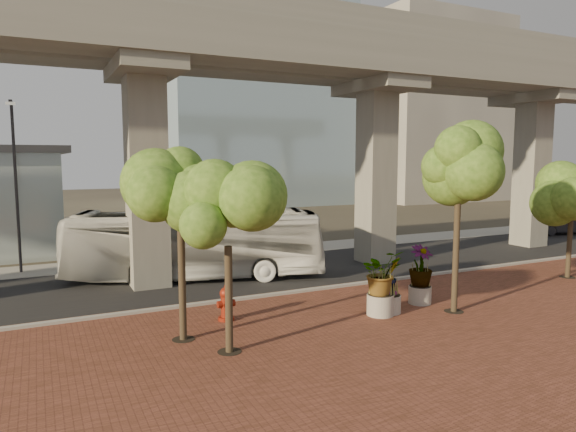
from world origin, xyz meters
name	(u,v)px	position (x,y,z in m)	size (l,w,h in m)	color
ground	(292,282)	(0.00, 0.00, 0.00)	(160.00, 160.00, 0.00)	#393329
brick_plaza	(405,335)	(0.00, -8.00, 0.03)	(70.00, 13.00, 0.06)	brown
asphalt_road	(274,273)	(0.00, 2.00, 0.02)	(90.00, 8.00, 0.04)	black
curb_strip	(313,290)	(0.00, -2.00, 0.08)	(70.00, 0.25, 0.16)	#A19E96
far_sidewalk	(235,254)	(0.00, 7.50, 0.03)	(90.00, 3.00, 0.06)	#A19E96
transit_viaduct	(273,123)	(0.00, 2.00, 7.29)	(72.00, 5.60, 12.40)	gray
midrise_block	(422,112)	(38.00, 36.00, 12.00)	(18.00, 16.00, 24.00)	#A8A397
transit_bus	(196,244)	(-3.76, 2.46, 1.63)	(2.75, 11.72, 3.27)	silver
parked_car	(560,224)	(24.30, 4.37, 0.75)	(1.58, 4.57, 1.50)	black
fire_hydrant	(226,303)	(-4.62, -4.18, 0.65)	(0.61, 0.55, 1.22)	maroon
planter_front	(381,276)	(0.50, -6.02, 1.48)	(2.13, 2.13, 2.34)	#A19C92
planter_right	(421,268)	(2.74, -5.49, 1.43)	(2.11, 2.11, 2.25)	#A39F93
planter_left	(390,279)	(0.96, -5.93, 1.30)	(1.85, 1.85, 2.04)	#A69E96
street_tree_far_west	(180,186)	(-6.43, -5.40, 4.78)	(3.30, 3.30, 6.25)	#3F3424
street_tree_near_west	(228,215)	(-5.50, -6.98, 4.03)	(3.10, 3.10, 5.41)	#3F3424
street_tree_near_east	(459,171)	(3.15, -6.87, 5.15)	(3.51, 3.51, 6.71)	#3F3424
street_tree_far_east	(573,191)	(11.86, -5.13, 4.09)	(3.58, 3.58, 5.68)	#3F3424
streetlamp_west	(15,175)	(-11.15, 7.30, 4.80)	(0.41, 1.19, 8.23)	#2B2A2F
streetlamp_east	(361,163)	(7.48, 5.64, 5.32)	(0.45, 1.32, 9.13)	#313237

